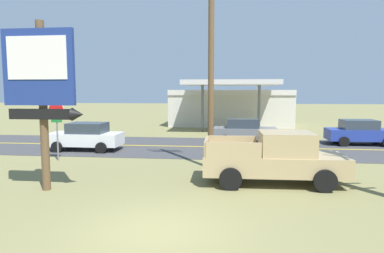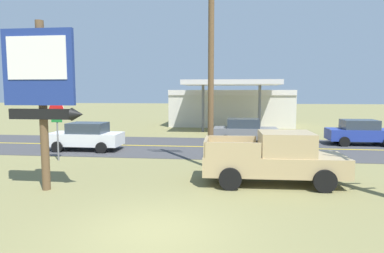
{
  "view_description": "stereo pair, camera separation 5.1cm",
  "coord_description": "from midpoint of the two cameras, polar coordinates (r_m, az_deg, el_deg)",
  "views": [
    {
      "loc": [
        1.83,
        -7.94,
        3.45
      ],
      "look_at": [
        0.0,
        8.0,
        1.8
      ],
      "focal_mm": 31.81,
      "sensor_mm": 36.0,
      "label": 1
    },
    {
      "loc": [
        1.88,
        -7.93,
        3.45
      ],
      "look_at": [
        0.0,
        8.0,
        1.8
      ],
      "focal_mm": 31.81,
      "sensor_mm": 36.0,
      "label": 2
    }
  ],
  "objects": [
    {
      "name": "utility_pole",
      "position": [
        15.23,
        3.31,
        10.99
      ],
      "size": [
        1.96,
        0.26,
        9.01
      ],
      "color": "brown",
      "rests_on": "ground"
    },
    {
      "name": "road_asphalt",
      "position": [
        21.3,
        1.65,
        -3.42
      ],
      "size": [
        140.0,
        8.0,
        0.02
      ],
      "primitive_type": "cube",
      "color": "#3D3D3F",
      "rests_on": "ground"
    },
    {
      "name": "motel_sign",
      "position": [
        12.65,
        -23.84,
        6.81
      ],
      "size": [
        2.77,
        0.54,
        5.84
      ],
      "color": "brown",
      "rests_on": "ground"
    },
    {
      "name": "car_white_far_lane",
      "position": [
        20.91,
        -17.23,
        -1.59
      ],
      "size": [
        4.2,
        2.0,
        1.64
      ],
      "color": "silver",
      "rests_on": "ground"
    },
    {
      "name": "road_centre_line",
      "position": [
        21.29,
        1.65,
        -3.39
      ],
      "size": [
        126.0,
        0.2,
        0.01
      ],
      "primitive_type": "cube",
      "color": "gold",
      "rests_on": "road_asphalt"
    },
    {
      "name": "car_blue_near_lane",
      "position": [
        24.53,
        26.49,
        -0.87
      ],
      "size": [
        4.2,
        2.0,
        1.64
      ],
      "color": "#233893",
      "rests_on": "ground"
    },
    {
      "name": "stop_sign",
      "position": [
        18.18,
        -21.64,
        0.97
      ],
      "size": [
        0.8,
        0.08,
        2.95
      ],
      "color": "slate",
      "rests_on": "ground"
    },
    {
      "name": "gas_station",
      "position": [
        34.9,
        6.63,
        3.37
      ],
      "size": [
        12.0,
        11.5,
        4.4
      ],
      "color": "beige",
      "rests_on": "ground"
    },
    {
      "name": "car_grey_mid_lane",
      "position": [
        23.1,
        8.9,
        -0.71
      ],
      "size": [
        4.2,
        2.0,
        1.64
      ],
      "color": "slate",
      "rests_on": "ground"
    },
    {
      "name": "pickup_tan_parked_on_lawn",
      "position": [
        13.14,
        13.82,
        -5.21
      ],
      "size": [
        5.25,
        2.35,
        1.96
      ],
      "color": "tan",
      "rests_on": "ground"
    },
    {
      "name": "ground_plane",
      "position": [
        8.85,
        -6.2,
        -17.12
      ],
      "size": [
        180.0,
        180.0,
        0.0
      ],
      "primitive_type": "plane",
      "color": "olive"
    }
  ]
}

